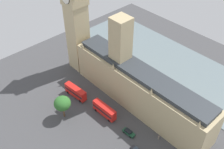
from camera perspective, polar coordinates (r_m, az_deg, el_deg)
ground_plane at (r=107.18m, az=4.96°, el=-6.78°), size 131.61×131.61×0.00m
river_thames at (r=126.99m, az=14.99°, el=0.68°), size 34.39×118.45×0.25m
parliament_building at (r=102.27m, az=5.55°, el=-2.29°), size 11.82×61.61×34.05m
clock_tower at (r=112.24m, az=-7.79°, el=13.23°), size 8.54×8.54×53.93m
double_decker_bus_corner at (r=109.92m, az=-7.77°, el=-3.64°), size 3.46×10.68×4.75m
double_decker_bus_leading at (r=101.95m, az=-1.63°, el=-7.57°), size 2.95×10.58×4.75m
car_dark_green_far_end at (r=97.58m, az=3.56°, el=-12.20°), size 2.17×4.89×1.74m
pedestrian_near_tower at (r=97.63m, az=9.93°, el=-13.10°), size 0.57×0.65×1.61m
plane_tree_kerbside at (r=99.93m, az=-10.55°, el=-6.09°), size 6.27×6.27×9.65m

